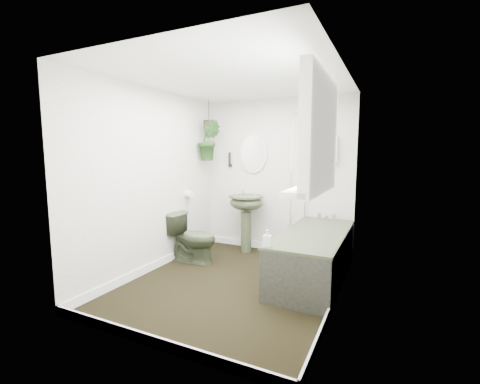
% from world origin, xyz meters
% --- Properties ---
extents(floor, '(2.30, 2.80, 0.02)m').
position_xyz_m(floor, '(0.00, 0.00, -0.01)').
color(floor, black).
rests_on(floor, ground).
extents(ceiling, '(2.30, 2.80, 0.02)m').
position_xyz_m(ceiling, '(0.00, 0.00, 2.31)').
color(ceiling, white).
rests_on(ceiling, ground).
extents(wall_back, '(2.30, 0.02, 2.30)m').
position_xyz_m(wall_back, '(0.00, 1.41, 1.15)').
color(wall_back, silver).
rests_on(wall_back, ground).
extents(wall_front, '(2.30, 0.02, 2.30)m').
position_xyz_m(wall_front, '(0.00, -1.41, 1.15)').
color(wall_front, silver).
rests_on(wall_front, ground).
extents(wall_left, '(0.02, 2.80, 2.30)m').
position_xyz_m(wall_left, '(-1.16, 0.00, 1.15)').
color(wall_left, silver).
rests_on(wall_left, ground).
extents(wall_right, '(0.02, 2.80, 2.30)m').
position_xyz_m(wall_right, '(1.16, 0.00, 1.15)').
color(wall_right, silver).
rests_on(wall_right, ground).
extents(skirting, '(2.30, 2.80, 0.10)m').
position_xyz_m(skirting, '(0.00, 0.00, 0.05)').
color(skirting, white).
rests_on(skirting, floor).
extents(bathtub, '(0.72, 1.72, 0.58)m').
position_xyz_m(bathtub, '(0.80, 0.50, 0.29)').
color(bathtub, '#353E28').
rests_on(bathtub, floor).
extents(bath_screen, '(0.04, 0.72, 1.40)m').
position_xyz_m(bath_screen, '(0.47, 0.99, 1.28)').
color(bath_screen, silver).
rests_on(bath_screen, bathtub).
extents(shower_box, '(0.20, 0.10, 0.35)m').
position_xyz_m(shower_box, '(0.80, 1.34, 1.55)').
color(shower_box, white).
rests_on(shower_box, wall_back).
extents(oval_mirror, '(0.46, 0.03, 0.62)m').
position_xyz_m(oval_mirror, '(-0.36, 1.37, 1.50)').
color(oval_mirror, beige).
rests_on(oval_mirror, wall_back).
extents(wall_sconce, '(0.04, 0.04, 0.22)m').
position_xyz_m(wall_sconce, '(-0.76, 1.36, 1.40)').
color(wall_sconce, black).
rests_on(wall_sconce, wall_back).
extents(toilet_roll_holder, '(0.11, 0.11, 0.11)m').
position_xyz_m(toilet_roll_holder, '(-1.10, 0.70, 0.90)').
color(toilet_roll_holder, white).
rests_on(toilet_roll_holder, wall_left).
extents(window_recess, '(0.08, 1.00, 0.90)m').
position_xyz_m(window_recess, '(1.09, -0.70, 1.65)').
color(window_recess, white).
rests_on(window_recess, wall_right).
extents(window_sill, '(0.18, 1.00, 0.04)m').
position_xyz_m(window_sill, '(1.02, -0.70, 1.23)').
color(window_sill, white).
rests_on(window_sill, wall_right).
extents(window_blinds, '(0.01, 0.86, 0.76)m').
position_xyz_m(window_blinds, '(1.04, -0.70, 1.65)').
color(window_blinds, white).
rests_on(window_blinds, wall_right).
extents(toilet, '(0.69, 0.42, 0.68)m').
position_xyz_m(toilet, '(-0.85, 0.42, 0.34)').
color(toilet, '#353E28').
rests_on(toilet, floor).
extents(pedestal_sink, '(0.52, 0.45, 0.87)m').
position_xyz_m(pedestal_sink, '(-0.36, 1.12, 0.44)').
color(pedestal_sink, '#353E28').
rests_on(pedestal_sink, floor).
extents(sill_plant, '(0.26, 0.24, 0.24)m').
position_xyz_m(sill_plant, '(1.05, -0.40, 1.37)').
color(sill_plant, black).
rests_on(sill_plant, window_sill).
extents(hanging_plant, '(0.42, 0.38, 0.61)m').
position_xyz_m(hanging_plant, '(-0.97, 1.07, 1.69)').
color(hanging_plant, black).
rests_on(hanging_plant, ceiling).
extents(soap_bottle, '(0.09, 0.09, 0.17)m').
position_xyz_m(soap_bottle, '(0.51, -0.29, 0.66)').
color(soap_bottle, black).
rests_on(soap_bottle, bathtub).
extents(hanging_pot, '(0.16, 0.16, 0.12)m').
position_xyz_m(hanging_pot, '(-0.97, 1.07, 1.93)').
color(hanging_pot, black).
rests_on(hanging_pot, ceiling).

